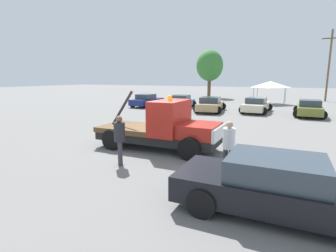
{
  "coord_description": "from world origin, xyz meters",
  "views": [
    {
      "loc": [
        5.28,
        -9.87,
        3.09
      ],
      "look_at": [
        0.5,
        0.0,
        1.05
      ],
      "focal_mm": 28.0,
      "sensor_mm": 36.0,
      "label": 1
    }
  ],
  "objects_px": {
    "person_near_truck": "(229,144)",
    "parked_car_navy": "(147,101)",
    "person_at_hood": "(120,137)",
    "utility_pole": "(329,64)",
    "parked_car_skyblue": "(181,102)",
    "foreground_car": "(284,187)",
    "parked_car_tan": "(210,105)",
    "parked_car_cream": "(256,105)",
    "tow_truck": "(165,129)",
    "traffic_cone": "(158,124)",
    "parked_car_olive": "(309,108)",
    "tree_left": "(210,66)",
    "canopy_tent_white": "(271,84)"
  },
  "relations": [
    {
      "from": "person_at_hood",
      "to": "parked_car_tan",
      "type": "xyz_separation_m",
      "value": [
        -1.44,
        15.83,
        -0.38
      ]
    },
    {
      "from": "parked_car_cream",
      "to": "parked_car_olive",
      "type": "distance_m",
      "value": 4.22
    },
    {
      "from": "parked_car_tan",
      "to": "parked_car_cream",
      "type": "distance_m",
      "value": 4.06
    },
    {
      "from": "foreground_car",
      "to": "parked_car_tan",
      "type": "relative_size",
      "value": 1.0
    },
    {
      "from": "tow_truck",
      "to": "person_at_hood",
      "type": "relative_size",
      "value": 3.08
    },
    {
      "from": "foreground_car",
      "to": "person_near_truck",
      "type": "distance_m",
      "value": 2.68
    },
    {
      "from": "foreground_car",
      "to": "person_at_hood",
      "type": "distance_m",
      "value": 5.57
    },
    {
      "from": "parked_car_tan",
      "to": "parked_car_cream",
      "type": "xyz_separation_m",
      "value": [
        3.85,
        1.29,
        -0.0
      ]
    },
    {
      "from": "parked_car_olive",
      "to": "utility_pole",
      "type": "relative_size",
      "value": 0.5
    },
    {
      "from": "tow_truck",
      "to": "parked_car_cream",
      "type": "bearing_deg",
      "value": 81.62
    },
    {
      "from": "traffic_cone",
      "to": "canopy_tent_white",
      "type": "bearing_deg",
      "value": 75.78
    },
    {
      "from": "tow_truck",
      "to": "person_near_truck",
      "type": "xyz_separation_m",
      "value": [
        3.16,
        -1.73,
        0.08
      ]
    },
    {
      "from": "person_near_truck",
      "to": "canopy_tent_white",
      "type": "relative_size",
      "value": 0.52
    },
    {
      "from": "parked_car_olive",
      "to": "tree_left",
      "type": "bearing_deg",
      "value": 39.9
    },
    {
      "from": "person_at_hood",
      "to": "parked_car_skyblue",
      "type": "bearing_deg",
      "value": 70.9
    },
    {
      "from": "person_at_hood",
      "to": "parked_car_tan",
      "type": "height_order",
      "value": "person_at_hood"
    },
    {
      "from": "foreground_car",
      "to": "traffic_cone",
      "type": "distance_m",
      "value": 11.0
    },
    {
      "from": "parked_car_tan",
      "to": "traffic_cone",
      "type": "xyz_separation_m",
      "value": [
        -0.62,
        -9.02,
        -0.4
      ]
    },
    {
      "from": "parked_car_olive",
      "to": "canopy_tent_white",
      "type": "bearing_deg",
      "value": 22.18
    },
    {
      "from": "parked_car_cream",
      "to": "canopy_tent_white",
      "type": "bearing_deg",
      "value": -0.01
    },
    {
      "from": "parked_car_tan",
      "to": "traffic_cone",
      "type": "bearing_deg",
      "value": 168.58
    },
    {
      "from": "tree_left",
      "to": "traffic_cone",
      "type": "bearing_deg",
      "value": -79.74
    },
    {
      "from": "tow_truck",
      "to": "utility_pole",
      "type": "relative_size",
      "value": 0.61
    },
    {
      "from": "parked_car_cream",
      "to": "parked_car_navy",
      "type": "bearing_deg",
      "value": 93.24
    },
    {
      "from": "tree_left",
      "to": "parked_car_olive",
      "type": "bearing_deg",
      "value": -50.18
    },
    {
      "from": "utility_pole",
      "to": "canopy_tent_white",
      "type": "bearing_deg",
      "value": -133.88
    },
    {
      "from": "foreground_car",
      "to": "utility_pole",
      "type": "distance_m",
      "value": 34.11
    },
    {
      "from": "person_near_truck",
      "to": "parked_car_navy",
      "type": "xyz_separation_m",
      "value": [
        -12.52,
        16.16,
        -0.36
      ]
    },
    {
      "from": "person_near_truck",
      "to": "utility_pole",
      "type": "distance_m",
      "value": 32.32
    },
    {
      "from": "tow_truck",
      "to": "parked_car_cream",
      "type": "height_order",
      "value": "tow_truck"
    },
    {
      "from": "parked_car_skyblue",
      "to": "parked_car_tan",
      "type": "xyz_separation_m",
      "value": [
        3.56,
        -1.51,
        0.0
      ]
    },
    {
      "from": "foreground_car",
      "to": "person_near_truck",
      "type": "relative_size",
      "value": 2.89
    },
    {
      "from": "person_at_hood",
      "to": "utility_pole",
      "type": "distance_m",
      "value": 33.87
    },
    {
      "from": "parked_car_cream",
      "to": "canopy_tent_white",
      "type": "distance_m",
      "value": 8.94
    },
    {
      "from": "tow_truck",
      "to": "parked_car_navy",
      "type": "distance_m",
      "value": 17.2
    },
    {
      "from": "person_at_hood",
      "to": "traffic_cone",
      "type": "xyz_separation_m",
      "value": [
        -2.07,
        6.81,
        -0.77
      ]
    },
    {
      "from": "parked_car_olive",
      "to": "tree_left",
      "type": "relative_size",
      "value": 0.63
    },
    {
      "from": "parked_car_skyblue",
      "to": "parked_car_olive",
      "type": "xyz_separation_m",
      "value": [
        11.59,
        -0.84,
        -0.0
      ]
    },
    {
      "from": "person_at_hood",
      "to": "canopy_tent_white",
      "type": "bearing_deg",
      "value": 48.69
    },
    {
      "from": "tree_left",
      "to": "canopy_tent_white",
      "type": "bearing_deg",
      "value": -34.63
    },
    {
      "from": "parked_car_skyblue",
      "to": "person_at_hood",
      "type": "bearing_deg",
      "value": -170.63
    },
    {
      "from": "traffic_cone",
      "to": "parked_car_navy",
      "type": "bearing_deg",
      "value": 123.77
    },
    {
      "from": "foreground_car",
      "to": "parked_car_navy",
      "type": "height_order",
      "value": "same"
    },
    {
      "from": "canopy_tent_white",
      "to": "utility_pole",
      "type": "distance_m",
      "value": 9.39
    },
    {
      "from": "person_near_truck",
      "to": "parked_car_skyblue",
      "type": "distance_m",
      "value": 18.7
    },
    {
      "from": "person_at_hood",
      "to": "parked_car_skyblue",
      "type": "relative_size",
      "value": 0.39
    },
    {
      "from": "person_at_hood",
      "to": "parked_car_skyblue",
      "type": "distance_m",
      "value": 18.05
    },
    {
      "from": "utility_pole",
      "to": "tree_left",
      "type": "bearing_deg",
      "value": 179.96
    },
    {
      "from": "parked_car_tan",
      "to": "tree_left",
      "type": "relative_size",
      "value": 0.7
    },
    {
      "from": "traffic_cone",
      "to": "utility_pole",
      "type": "height_order",
      "value": "utility_pole"
    }
  ]
}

